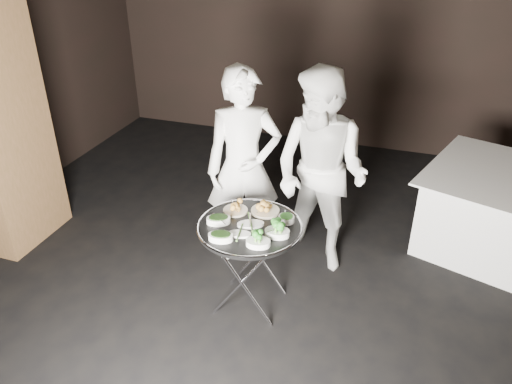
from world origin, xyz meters
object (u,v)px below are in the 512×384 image
(tray_stand, at_px, (250,262))
(dining_table, at_px, (500,213))
(serving_tray, at_px, (250,227))
(waiter_left, at_px, (244,168))
(waiter_right, at_px, (321,173))

(tray_stand, xyz_separation_m, dining_table, (1.91, 1.46, -0.03))
(serving_tray, distance_m, waiter_left, 0.71)
(tray_stand, bearing_deg, waiter_left, 113.13)
(tray_stand, distance_m, dining_table, 2.40)
(tray_stand, relative_size, waiter_right, 0.41)
(tray_stand, relative_size, waiter_left, 0.42)
(waiter_left, distance_m, dining_table, 2.38)
(serving_tray, xyz_separation_m, waiter_right, (0.37, 0.74, 0.15))
(serving_tray, relative_size, dining_table, 0.60)
(dining_table, bearing_deg, tray_stand, -142.63)
(serving_tray, height_order, waiter_right, waiter_right)
(waiter_left, height_order, waiter_right, waiter_right)
(tray_stand, height_order, waiter_left, waiter_left)
(tray_stand, distance_m, waiter_right, 0.95)
(serving_tray, xyz_separation_m, waiter_left, (-0.27, 0.64, 0.14))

